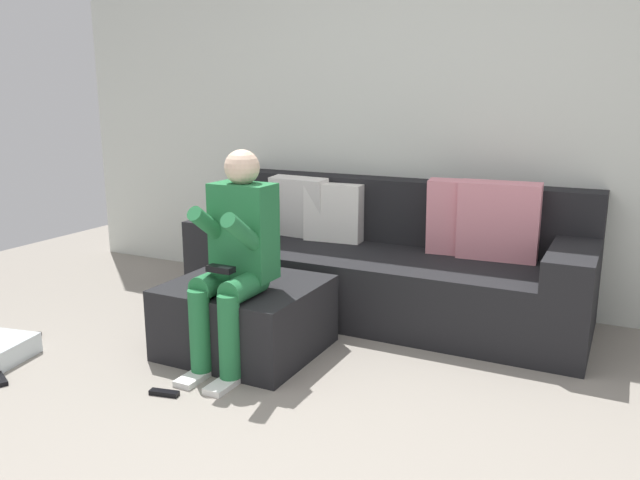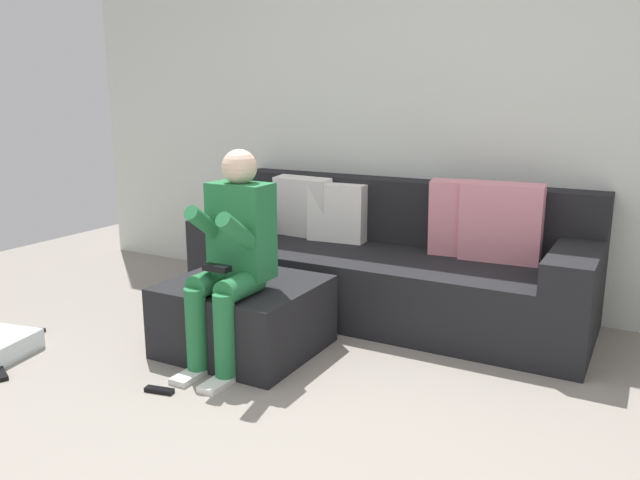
# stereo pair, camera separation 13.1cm
# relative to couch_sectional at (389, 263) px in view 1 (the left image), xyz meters

# --- Properties ---
(ground_plane) EXTENTS (7.79, 7.79, 0.00)m
(ground_plane) POSITION_rel_couch_sectional_xyz_m (0.17, -1.92, -0.33)
(ground_plane) COLOR gray
(wall_back) EXTENTS (5.99, 0.10, 2.71)m
(wall_back) POSITION_rel_couch_sectional_xyz_m (0.17, 0.43, 1.03)
(wall_back) COLOR silver
(wall_back) RESTS_ON ground_plane
(couch_sectional) EXTENTS (2.49, 0.90, 0.89)m
(couch_sectional) POSITION_rel_couch_sectional_xyz_m (0.00, 0.00, 0.00)
(couch_sectional) COLOR black
(couch_sectional) RESTS_ON ground_plane
(ottoman) EXTENTS (0.79, 0.73, 0.39)m
(ottoman) POSITION_rel_couch_sectional_xyz_m (-0.48, -0.96, -0.13)
(ottoman) COLOR black
(ottoman) RESTS_ON ground_plane
(person_seated) EXTENTS (0.32, 0.55, 1.12)m
(person_seated) POSITION_rel_couch_sectional_xyz_m (-0.42, -1.14, 0.28)
(person_seated) COLOR #26723F
(person_seated) RESTS_ON ground_plane
(remote_near_ottoman) EXTENTS (0.15, 0.07, 0.02)m
(remote_near_ottoman) POSITION_rel_couch_sectional_xyz_m (-0.53, -1.59, -0.32)
(remote_near_ottoman) COLOR black
(remote_near_ottoman) RESTS_ON ground_plane
(remote_by_storage_bin) EXTENTS (0.16, 0.11, 0.02)m
(remote_by_storage_bin) POSITION_rel_couch_sectional_xyz_m (-1.36, -1.84, -0.32)
(remote_by_storage_bin) COLOR black
(remote_by_storage_bin) RESTS_ON ground_plane
(remote_under_side_table) EXTENTS (0.15, 0.11, 0.02)m
(remote_under_side_table) POSITION_rel_couch_sectional_xyz_m (-1.74, -1.37, -0.32)
(remote_under_side_table) COLOR black
(remote_under_side_table) RESTS_ON ground_plane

